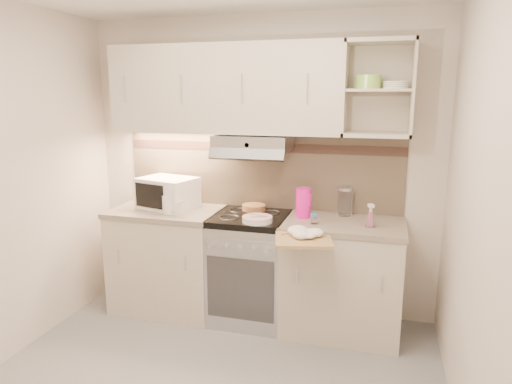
% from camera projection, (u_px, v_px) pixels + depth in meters
% --- Properties ---
extents(room_shell, '(3.04, 2.84, 2.52)m').
position_uv_depth(room_shell, '(218.00, 132.00, 2.86)').
color(room_shell, beige).
rests_on(room_shell, ground).
extents(base_cabinet_left, '(0.90, 0.60, 0.86)m').
position_uv_depth(base_cabinet_left, '(169.00, 261.00, 3.99)').
color(base_cabinet_left, beige).
rests_on(base_cabinet_left, ground).
extents(worktop_left, '(0.92, 0.62, 0.04)m').
position_uv_depth(worktop_left, '(166.00, 211.00, 3.90)').
color(worktop_left, gray).
rests_on(worktop_left, base_cabinet_left).
extents(base_cabinet_right, '(0.90, 0.60, 0.86)m').
position_uv_depth(base_cabinet_right, '(342.00, 279.00, 3.60)').
color(base_cabinet_right, beige).
rests_on(base_cabinet_right, ground).
extents(worktop_right, '(0.92, 0.62, 0.04)m').
position_uv_depth(worktop_right, '(344.00, 224.00, 3.51)').
color(worktop_right, gray).
rests_on(worktop_right, base_cabinet_right).
extents(electric_range, '(0.60, 0.60, 0.90)m').
position_uv_depth(electric_range, '(251.00, 267.00, 3.79)').
color(electric_range, '#B7B7BC').
rests_on(electric_range, ground).
extents(microwave, '(0.53, 0.45, 0.26)m').
position_uv_depth(microwave, '(168.00, 193.00, 3.92)').
color(microwave, white).
rests_on(microwave, worktop_left).
extents(watering_can, '(0.26, 0.17, 0.23)m').
position_uv_depth(watering_can, '(171.00, 203.00, 3.75)').
color(watering_can, white).
rests_on(watering_can, worktop_left).
extents(plate_stack, '(0.23, 0.23, 0.05)m').
position_uv_depth(plate_stack, '(257.00, 219.00, 3.50)').
color(plate_stack, white).
rests_on(plate_stack, electric_range).
extents(bread_loaf, '(0.20, 0.20, 0.05)m').
position_uv_depth(bread_loaf, '(254.00, 207.00, 3.85)').
color(bread_loaf, '#AD714E').
rests_on(bread_loaf, electric_range).
extents(pink_pitcher, '(0.13, 0.12, 0.24)m').
position_uv_depth(pink_pitcher, '(303.00, 203.00, 3.61)').
color(pink_pitcher, '#FF12A7').
rests_on(pink_pitcher, worktop_right).
extents(glass_jar, '(0.12, 0.12, 0.23)m').
position_uv_depth(glass_jar, '(345.00, 201.00, 3.67)').
color(glass_jar, silver).
rests_on(glass_jar, worktop_right).
extents(spice_jar, '(0.05, 0.05, 0.08)m').
position_uv_depth(spice_jar, '(314.00, 219.00, 3.45)').
color(spice_jar, white).
rests_on(spice_jar, worktop_right).
extents(spray_bottle, '(0.07, 0.07, 0.19)m').
position_uv_depth(spray_bottle, '(370.00, 217.00, 3.36)').
color(spray_bottle, pink).
rests_on(spray_bottle, worktop_right).
extents(cutting_board, '(0.46, 0.43, 0.02)m').
position_uv_depth(cutting_board, '(303.00, 240.00, 3.17)').
color(cutting_board, '#A97559').
rests_on(cutting_board, base_cabinet_right).
extents(dish_towel, '(0.31, 0.28, 0.07)m').
position_uv_depth(dish_towel, '(303.00, 232.00, 3.20)').
color(dish_towel, white).
rests_on(dish_towel, cutting_board).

